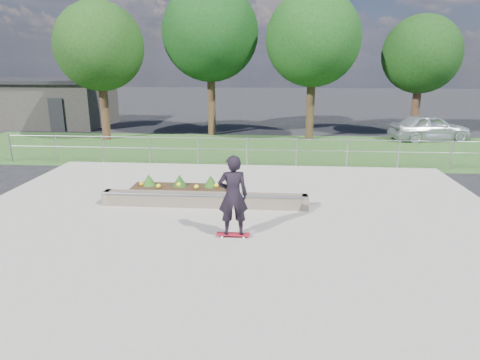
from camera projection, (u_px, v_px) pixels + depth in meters
name	position (u px, v px, depth m)	size (l,w,h in m)	color
ground	(227.00, 241.00, 10.25)	(120.00, 120.00, 0.00)	black
grass_verge	(251.00, 149.00, 20.80)	(30.00, 8.00, 0.02)	#25471C
concrete_slab	(227.00, 240.00, 10.24)	(15.00, 15.00, 0.06)	gray
fence	(247.00, 148.00, 17.24)	(20.06, 0.06, 1.20)	gray
building	(46.00, 102.00, 28.18)	(8.40, 5.40, 3.00)	#292724
tree_far_left	(99.00, 47.00, 22.03)	(4.55, 4.55, 7.15)	#342015
tree_mid_left	(210.00, 33.00, 23.33)	(5.25, 5.25, 8.25)	#312113
tree_mid_right	(313.00, 39.00, 22.05)	(4.90, 4.90, 7.70)	black
tree_far_right	(421.00, 55.00, 23.23)	(4.20, 4.20, 6.60)	#321F14
grind_ledge	(204.00, 200.00, 12.43)	(6.00, 0.44, 0.43)	brown
planter_bed	(179.00, 189.00, 13.48)	(3.00, 1.20, 0.61)	black
skateboarder	(233.00, 196.00, 10.04)	(0.80, 0.57, 2.02)	white
parked_car	(430.00, 127.00, 22.91)	(1.68, 4.16, 1.42)	#AFB5B9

